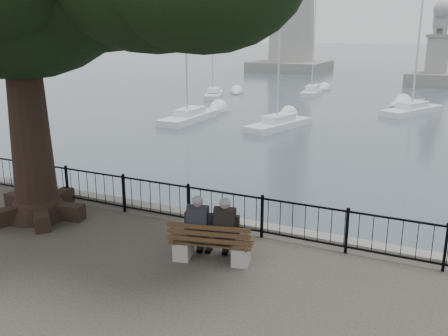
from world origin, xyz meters
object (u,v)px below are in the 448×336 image
Objects in this scene: person_left at (200,229)px; person_right at (226,232)px; bench at (211,248)px; lion_monument at (436,65)px.

person_left and person_right have the same top height.
bench is 1.24× the size of person_right.
person_left reaches higher than bench.
bench is 49.15m from lion_monument.
person_right reaches higher than bench.
lion_monument reaches higher than person_right.
person_right is at bearing 13.07° from person_left.
person_left is 0.58m from person_right.
person_left is (-0.29, 0.04, 0.36)m from bench.
person_right is 0.17× the size of lion_monument.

